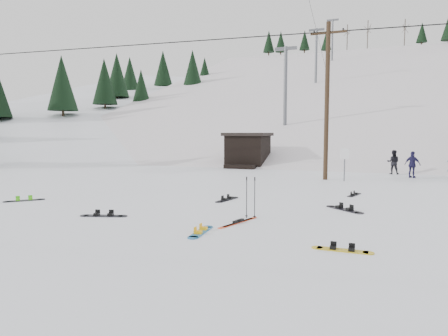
% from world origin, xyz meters
% --- Properties ---
extents(ground, '(200.00, 200.00, 0.00)m').
position_xyz_m(ground, '(0.00, 0.00, 0.00)').
color(ground, white).
rests_on(ground, ground).
extents(ski_slope, '(60.00, 85.24, 65.97)m').
position_xyz_m(ski_slope, '(0.00, 55.00, -12.00)').
color(ski_slope, white).
rests_on(ski_slope, ground).
extents(ridge_left, '(47.54, 95.03, 58.38)m').
position_xyz_m(ridge_left, '(-36.00, 48.00, -11.00)').
color(ridge_left, white).
rests_on(ridge_left, ground).
extents(treeline_left, '(20.00, 64.00, 10.00)m').
position_xyz_m(treeline_left, '(-34.00, 40.00, 0.00)').
color(treeline_left, black).
rests_on(treeline_left, ground).
extents(treeline_crest, '(50.00, 6.00, 10.00)m').
position_xyz_m(treeline_crest, '(0.00, 86.00, 0.00)').
color(treeline_crest, black).
rests_on(treeline_crest, ski_slope).
extents(utility_pole, '(2.00, 0.26, 9.00)m').
position_xyz_m(utility_pole, '(2.00, 14.00, 4.68)').
color(utility_pole, '#3A2819').
rests_on(utility_pole, ground).
extents(trail_sign, '(0.50, 0.09, 1.85)m').
position_xyz_m(trail_sign, '(3.10, 13.58, 1.27)').
color(trail_sign, '#595B60').
rests_on(trail_sign, ground).
extents(lift_hut, '(3.40, 4.10, 2.75)m').
position_xyz_m(lift_hut, '(-5.00, 20.94, 1.36)').
color(lift_hut, black).
rests_on(lift_hut, ground).
extents(lift_tower_near, '(2.20, 0.36, 8.00)m').
position_xyz_m(lift_tower_near, '(-4.00, 30.00, 7.86)').
color(lift_tower_near, '#595B60').
rests_on(lift_tower_near, ski_slope).
extents(lift_tower_mid, '(2.20, 0.36, 8.00)m').
position_xyz_m(lift_tower_mid, '(-4.00, 50.00, 14.36)').
color(lift_tower_mid, '#595B60').
rests_on(lift_tower_mid, ski_slope).
extents(lift_tower_far, '(2.20, 0.36, 8.00)m').
position_xyz_m(lift_tower_far, '(-4.00, 70.00, 20.86)').
color(lift_tower_far, '#595B60').
rests_on(lift_tower_far, ski_slope).
extents(hero_snowboard, '(0.39, 1.52, 0.11)m').
position_xyz_m(hero_snowboard, '(0.39, -0.02, 0.03)').
color(hero_snowboard, '#1A6BAA').
rests_on(hero_snowboard, ground).
extents(hero_skis, '(0.63, 1.85, 0.10)m').
position_xyz_m(hero_skis, '(0.97, 1.45, 0.03)').
color(hero_skis, red).
rests_on(hero_skis, ground).
extents(ski_poles, '(0.37, 0.10, 1.33)m').
position_xyz_m(ski_poles, '(1.11, 2.24, 0.68)').
color(ski_poles, black).
rests_on(ski_poles, ground).
extents(board_scatter_a, '(1.52, 0.68, 0.11)m').
position_xyz_m(board_scatter_a, '(-3.46, 0.78, 0.03)').
color(board_scatter_a, black).
rests_on(board_scatter_a, ground).
extents(board_scatter_b, '(0.50, 1.57, 0.11)m').
position_xyz_m(board_scatter_b, '(-0.82, 5.23, 0.03)').
color(board_scatter_b, black).
rests_on(board_scatter_b, ground).
extents(board_scatter_c, '(1.12, 1.22, 0.11)m').
position_xyz_m(board_scatter_c, '(-8.37, 2.09, 0.03)').
color(board_scatter_c, black).
rests_on(board_scatter_c, ground).
extents(board_scatter_d, '(1.36, 1.24, 0.12)m').
position_xyz_m(board_scatter_d, '(3.80, 4.75, 0.03)').
color(board_scatter_d, black).
rests_on(board_scatter_d, ground).
extents(board_scatter_e, '(1.40, 0.27, 0.10)m').
position_xyz_m(board_scatter_e, '(4.16, -0.38, 0.03)').
color(board_scatter_e, yellow).
rests_on(board_scatter_e, ground).
extents(board_scatter_f, '(0.53, 1.29, 0.09)m').
position_xyz_m(board_scatter_f, '(3.94, 8.41, 0.02)').
color(board_scatter_f, black).
rests_on(board_scatter_f, ground).
extents(skier_dark, '(0.80, 0.64, 1.60)m').
position_xyz_m(skier_dark, '(5.80, 18.81, 0.80)').
color(skier_dark, black).
rests_on(skier_dark, ground).
extents(skier_navy, '(1.02, 0.79, 1.62)m').
position_xyz_m(skier_navy, '(6.82, 16.86, 0.81)').
color(skier_navy, '#1F1B44').
rests_on(skier_navy, ground).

